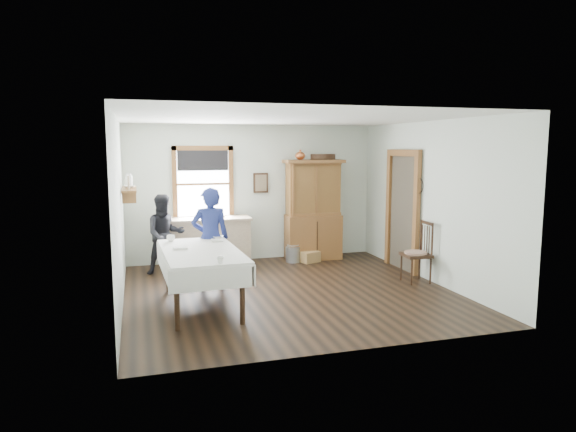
% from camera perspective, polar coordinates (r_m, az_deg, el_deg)
% --- Properties ---
extents(room, '(5.01, 5.01, 2.70)m').
position_cam_1_polar(room, '(7.94, 0.06, 1.06)').
color(room, black).
rests_on(room, ground).
extents(window, '(1.18, 0.07, 1.48)m').
position_cam_1_polar(window, '(10.12, -9.41, 3.97)').
color(window, white).
rests_on(window, room).
extents(doorway, '(0.09, 1.14, 2.22)m').
position_cam_1_polar(doorway, '(9.70, 12.64, 0.96)').
color(doorway, '#433C30').
rests_on(doorway, room).
extents(wall_shelf, '(0.24, 1.00, 0.44)m').
position_cam_1_polar(wall_shelf, '(9.12, -17.24, 2.98)').
color(wall_shelf, brown).
rests_on(wall_shelf, room).
extents(framed_picture, '(0.30, 0.04, 0.40)m').
position_cam_1_polar(framed_picture, '(10.33, -3.04, 3.69)').
color(framed_picture, '#352112').
rests_on(framed_picture, room).
extents(rug_beater, '(0.01, 0.27, 0.27)m').
position_cam_1_polar(rug_beater, '(9.17, 14.38, 4.03)').
color(rug_beater, black).
rests_on(rug_beater, room).
extents(work_counter, '(1.64, 0.65, 0.93)m').
position_cam_1_polar(work_counter, '(9.95, -8.87, -2.84)').
color(work_counter, '#C5AD89').
rests_on(work_counter, room).
extents(china_hutch, '(1.21, 0.61, 2.01)m').
position_cam_1_polar(china_hutch, '(10.38, 2.82, 0.70)').
color(china_hutch, brown).
rests_on(china_hutch, room).
extents(dining_table, '(1.16, 2.09, 0.82)m').
position_cam_1_polar(dining_table, '(7.45, -9.60, -6.84)').
color(dining_table, silver).
rests_on(dining_table, room).
extents(spindle_chair, '(0.50, 0.50, 1.03)m').
position_cam_1_polar(spindle_chair, '(8.89, 14.06, -3.90)').
color(spindle_chair, '#352112').
rests_on(spindle_chair, room).
extents(pail, '(0.30, 0.30, 0.30)m').
position_cam_1_polar(pail, '(10.20, 0.54, -4.29)').
color(pail, '#999DA1').
rests_on(pail, room).
extents(wicker_basket, '(0.43, 0.36, 0.21)m').
position_cam_1_polar(wicker_basket, '(10.20, 2.44, -4.55)').
color(wicker_basket, '#A17C48').
rests_on(wicker_basket, room).
extents(woman_blue, '(0.57, 0.39, 1.51)m').
position_cam_1_polar(woman_blue, '(8.28, -8.61, -2.90)').
color(woman_blue, navy).
rests_on(woman_blue, room).
extents(figure_dark, '(0.69, 0.56, 1.33)m').
position_cam_1_polar(figure_dark, '(9.41, -13.49, -2.33)').
color(figure_dark, black).
rests_on(figure_dark, room).
extents(table_cup_a, '(0.14, 0.14, 0.10)m').
position_cam_1_polar(table_cup_a, '(8.11, -12.89, -2.41)').
color(table_cup_a, white).
rests_on(table_cup_a, dining_table).
extents(table_cup_b, '(0.12, 0.12, 0.09)m').
position_cam_1_polar(table_cup_b, '(6.49, -7.54, -4.85)').
color(table_cup_b, white).
rests_on(table_cup_b, dining_table).
extents(table_bowl, '(0.24, 0.24, 0.05)m').
position_cam_1_polar(table_bowl, '(8.23, -7.84, -2.32)').
color(table_bowl, white).
rests_on(table_bowl, dining_table).
extents(counter_book, '(0.24, 0.26, 0.02)m').
position_cam_1_polar(counter_book, '(9.91, -8.28, -0.09)').
color(counter_book, '#75644E').
rests_on(counter_book, work_counter).
extents(counter_bowl, '(0.23, 0.23, 0.06)m').
position_cam_1_polar(counter_bowl, '(9.91, -8.08, 0.03)').
color(counter_bowl, white).
rests_on(counter_bowl, work_counter).
extents(shelf_bowl, '(0.22, 0.22, 0.05)m').
position_cam_1_polar(shelf_bowl, '(9.13, -17.25, 3.14)').
color(shelf_bowl, white).
rests_on(shelf_bowl, wall_shelf).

